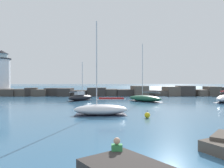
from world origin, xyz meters
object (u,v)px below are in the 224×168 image
Objects in this scene: sailboat_moored_1 at (81,97)px; person_on_rocks at (117,160)px; sailboat_moored_3 at (101,109)px; sailboat_moored_4 at (145,98)px; mooring_buoy_orange_near at (147,115)px; lighthouse at (2,76)px.

sailboat_moored_1 is 4.20× the size of person_on_rocks.
sailboat_moored_1 is at bearing 99.18° from person_on_rocks.
sailboat_moored_3 is 17.28m from sailboat_moored_4.
sailboat_moored_4 reaches higher than person_on_rocks.
sailboat_moored_1 reaches higher than mooring_buoy_orange_near.
person_on_rocks is (5.50, -34.03, 0.34)m from sailboat_moored_1.
lighthouse is 42.11m from sailboat_moored_3.
mooring_buoy_orange_near is (-2.73, -17.67, -0.30)m from sailboat_moored_4.
lighthouse reaches higher than person_on_rocks.
sailboat_moored_3 reaches higher than mooring_buoy_orange_near.
sailboat_moored_1 is 34.47m from person_on_rocks.
sailboat_moored_3 is (26.30, -32.60, -4.29)m from lighthouse.
sailboat_moored_3 is at bearing 93.81° from person_on_rocks.
person_on_rocks is (27.38, -48.81, -3.91)m from lighthouse.
sailboat_moored_1 is (21.88, -14.78, -4.25)m from lighthouse.
sailboat_moored_1 is at bearing 169.46° from sailboat_moored_4.
sailboat_moored_4 is at bearing -26.75° from lighthouse.
sailboat_moored_4 is at bearing 64.73° from sailboat_moored_3.
sailboat_moored_3 is 0.96× the size of sailboat_moored_4.
sailboat_moored_1 is at bearing -34.03° from lighthouse.
sailboat_moored_4 is 13.80× the size of mooring_buoy_orange_near.
lighthouse is 1.11× the size of sailboat_moored_4.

